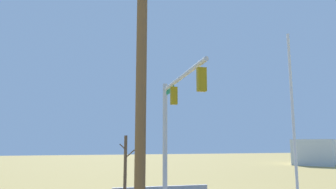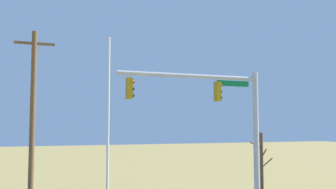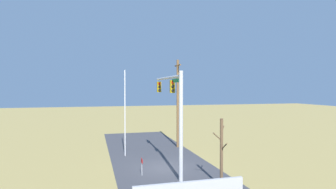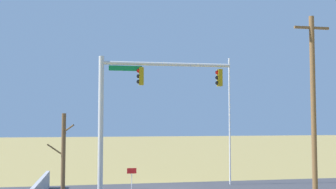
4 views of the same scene
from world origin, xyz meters
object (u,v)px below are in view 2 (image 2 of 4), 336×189
object	(u,v)px
bare_tree	(262,170)
signal_mast	(224,117)
utility_pole	(32,124)
flagpole	(108,147)

from	to	relation	value
bare_tree	signal_mast	bearing A→B (deg)	-149.26
signal_mast	bare_tree	bearing A→B (deg)	30.74
signal_mast	utility_pole	world-z (taller)	utility_pole
flagpole	utility_pole	bearing A→B (deg)	112.19
signal_mast	utility_pole	xyz separation A→B (m)	(-8.76, 3.04, -0.35)
signal_mast	flagpole	xyz separation A→B (m)	(-6.34, -2.88, -1.20)
utility_pole	bare_tree	size ratio (longest dim) A/B	2.14
flagpole	utility_pole	xyz separation A→B (m)	(-2.41, 5.92, 0.85)
signal_mast	bare_tree	size ratio (longest dim) A/B	1.71
signal_mast	flagpole	distance (m)	7.07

